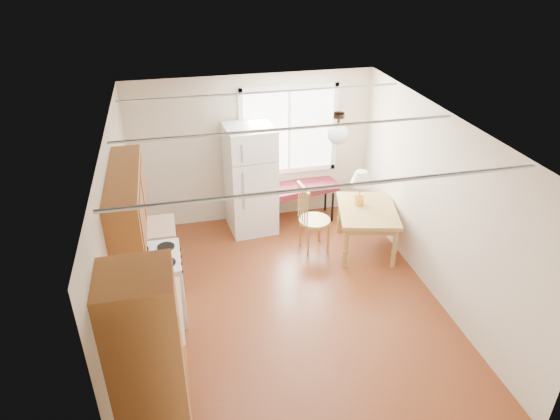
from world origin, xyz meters
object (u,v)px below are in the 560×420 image
object	(u,v)px
refrigerator	(251,180)
chair	(308,214)
bench	(297,190)
dining_table	(367,215)

from	to	relation	value
refrigerator	chair	size ratio (longest dim) A/B	1.61
bench	chair	bearing A→B (deg)	-104.00
chair	bench	bearing A→B (deg)	79.20
dining_table	refrigerator	bearing A→B (deg)	161.40
bench	refrigerator	bearing A→B (deg)	177.43
bench	dining_table	size ratio (longest dim) A/B	1.11
bench	chair	size ratio (longest dim) A/B	1.32
bench	dining_table	world-z (taller)	dining_table
refrigerator	dining_table	bearing A→B (deg)	-37.45
refrigerator	chair	world-z (taller)	refrigerator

